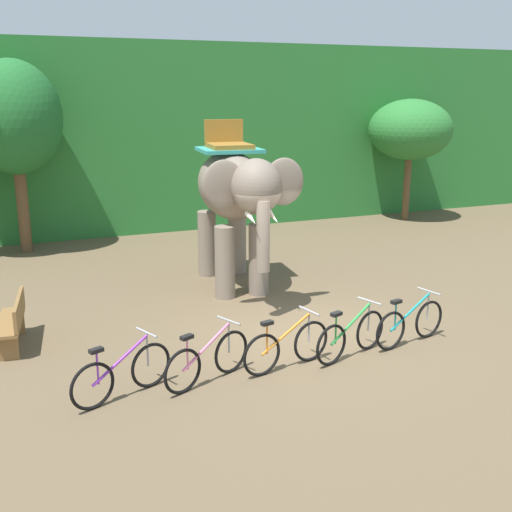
# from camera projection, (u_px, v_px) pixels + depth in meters

# --- Properties ---
(ground_plane) EXTENTS (80.00, 80.00, 0.00)m
(ground_plane) POSITION_uv_depth(u_px,v_px,m) (300.00, 333.00, 11.62)
(ground_plane) COLOR brown
(foliage_hedge) EXTENTS (36.00, 6.00, 5.91)m
(foliage_hedge) POSITION_uv_depth(u_px,v_px,m) (150.00, 133.00, 21.93)
(foliage_hedge) COLOR #28702D
(foliage_hedge) RESTS_ON ground
(tree_far_left) EXTENTS (2.53, 2.53, 5.26)m
(tree_far_left) POSITION_uv_depth(u_px,v_px,m) (14.00, 119.00, 16.56)
(tree_far_left) COLOR brown
(tree_far_left) RESTS_ON ground
(tree_far_right) EXTENTS (2.85, 2.85, 4.17)m
(tree_far_right) POSITION_uv_depth(u_px,v_px,m) (410.00, 130.00, 21.12)
(tree_far_right) COLOR brown
(tree_far_right) RESTS_ON ground
(elephant) EXTENTS (2.09, 4.20, 3.78)m
(elephant) POSITION_uv_depth(u_px,v_px,m) (235.00, 194.00, 13.69)
(elephant) COLOR gray
(elephant) RESTS_ON ground
(bike_purple) EXTENTS (1.60, 0.77, 0.92)m
(bike_purple) POSITION_uv_depth(u_px,v_px,m) (122.00, 374.00, 9.07)
(bike_purple) COLOR black
(bike_purple) RESTS_ON ground
(bike_pink) EXTENTS (1.58, 0.80, 0.92)m
(bike_pink) POSITION_uv_depth(u_px,v_px,m) (208.00, 359.00, 9.54)
(bike_pink) COLOR black
(bike_pink) RESTS_ON ground
(bike_orange) EXTENTS (1.68, 0.56, 0.92)m
(bike_orange) POSITION_uv_depth(u_px,v_px,m) (287.00, 346.00, 10.04)
(bike_orange) COLOR black
(bike_orange) RESTS_ON ground
(bike_green) EXTENTS (1.63, 0.70, 0.92)m
(bike_green) POSITION_uv_depth(u_px,v_px,m) (351.00, 336.00, 10.47)
(bike_green) COLOR black
(bike_green) RESTS_ON ground
(bike_teal) EXTENTS (1.68, 0.58, 0.92)m
(bike_teal) POSITION_uv_depth(u_px,v_px,m) (410.00, 323.00, 11.03)
(bike_teal) COLOR black
(bike_teal) RESTS_ON ground
(wooden_bench) EXTENTS (0.57, 1.54, 0.89)m
(wooden_bench) POSITION_uv_depth(u_px,v_px,m) (13.00, 321.00, 10.90)
(wooden_bench) COLOR brown
(wooden_bench) RESTS_ON ground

